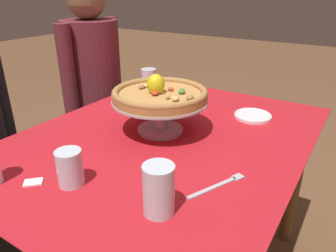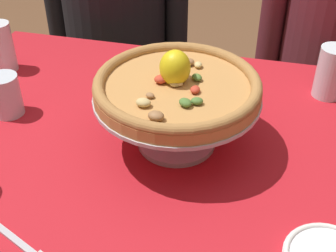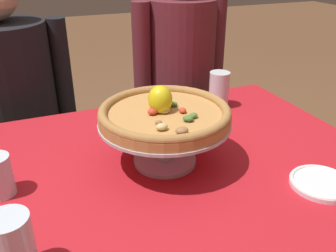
% 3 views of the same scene
% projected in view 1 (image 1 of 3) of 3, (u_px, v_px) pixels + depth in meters
% --- Properties ---
extents(dining_table, '(1.25, 0.96, 0.72)m').
position_uv_depth(dining_table, '(165.00, 159.00, 1.21)').
color(dining_table, brown).
rests_on(dining_table, ground).
extents(pizza_stand, '(0.35, 0.35, 0.13)m').
position_uv_depth(pizza_stand, '(160.00, 109.00, 1.17)').
color(pizza_stand, '#B7B7C1').
rests_on(pizza_stand, dining_table).
extents(pizza, '(0.35, 0.35, 0.09)m').
position_uv_depth(pizza, '(160.00, 94.00, 1.14)').
color(pizza, '#BC8447').
rests_on(pizza, pizza_stand).
extents(water_glass_back_right, '(0.07, 0.07, 0.13)m').
position_uv_depth(water_glass_back_right, '(149.00, 84.00, 1.57)').
color(water_glass_back_right, silver).
rests_on(water_glass_back_right, dining_table).
extents(water_glass_front_left, '(0.08, 0.08, 0.13)m').
position_uv_depth(water_glass_front_left, '(159.00, 193.00, 0.75)').
color(water_glass_front_left, silver).
rests_on(water_glass_front_left, dining_table).
extents(water_glass_side_left, '(0.07, 0.07, 0.10)m').
position_uv_depth(water_glass_side_left, '(70.00, 170.00, 0.86)').
color(water_glass_side_left, silver).
rests_on(water_glass_side_left, dining_table).
extents(side_plate, '(0.15, 0.15, 0.02)m').
position_uv_depth(side_plate, '(253.00, 116.00, 1.32)').
color(side_plate, white).
rests_on(side_plate, dining_table).
extents(dinner_fork, '(0.19, 0.10, 0.01)m').
position_uv_depth(dinner_fork, '(220.00, 185.00, 0.87)').
color(dinner_fork, '#B7B7C1').
rests_on(dinner_fork, dining_table).
extents(sugar_packet, '(0.06, 0.06, 0.00)m').
position_uv_depth(sugar_packet, '(33.00, 182.00, 0.88)').
color(sugar_packet, white).
rests_on(sugar_packet, dining_table).
extents(diner_right, '(0.47, 0.34, 1.26)m').
position_uv_depth(diner_right, '(96.00, 101.00, 1.87)').
color(diner_right, maroon).
rests_on(diner_right, ground).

